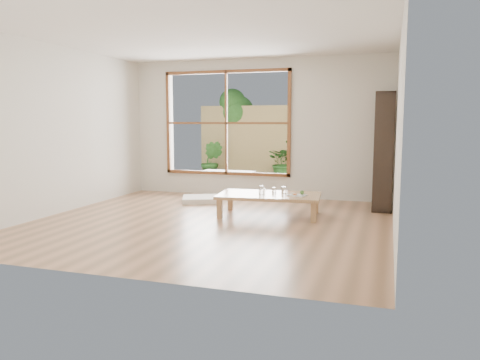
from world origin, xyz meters
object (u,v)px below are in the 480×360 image
object	(u,v)px
low_table	(269,197)
food_tray	(298,194)
garden_bench	(229,173)
bookshelf	(384,151)

from	to	relation	value
low_table	food_tray	xyz separation A→B (m)	(0.45, -0.03, 0.06)
food_tray	low_table	bearing A→B (deg)	-165.23
food_tray	garden_bench	xyz separation A→B (m)	(-1.99, 2.60, -0.03)
garden_bench	food_tray	bearing A→B (deg)	-49.65
food_tray	garden_bench	distance (m)	3.28
low_table	food_tray	size ratio (longest dim) A/B	5.34
garden_bench	low_table	bearing A→B (deg)	-56.12
low_table	bookshelf	bearing A→B (deg)	29.10
bookshelf	garden_bench	world-z (taller)	bookshelf
food_tray	garden_bench	size ratio (longest dim) A/B	0.26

